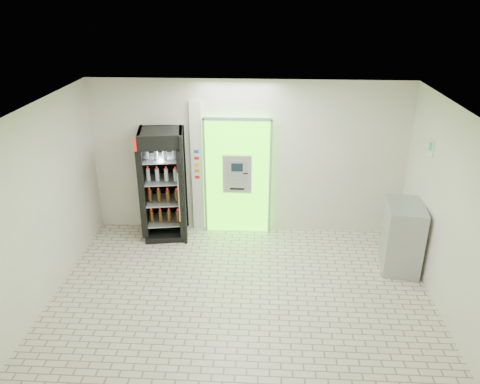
{
  "coord_description": "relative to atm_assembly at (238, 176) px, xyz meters",
  "views": [
    {
      "loc": [
        0.32,
        -5.94,
        4.5
      ],
      "look_at": [
        -0.08,
        1.2,
        1.36
      ],
      "focal_mm": 35.0,
      "sensor_mm": 36.0,
      "label": 1
    }
  ],
  "objects": [
    {
      "name": "atm_assembly",
      "position": [
        0.0,
        0.0,
        0.0
      ],
      "size": [
        1.3,
        0.24,
        2.33
      ],
      "color": "#4CFF12",
      "rests_on": "ground"
    },
    {
      "name": "exit_sign",
      "position": [
        3.19,
        -1.01,
        0.95
      ],
      "size": [
        0.02,
        0.22,
        0.26
      ],
      "color": "white",
      "rests_on": "room_shell"
    },
    {
      "name": "pillar",
      "position": [
        -0.78,
        0.04,
        0.13
      ],
      "size": [
        0.22,
        0.11,
        2.6
      ],
      "color": "silver",
      "rests_on": "ground"
    },
    {
      "name": "ground",
      "position": [
        0.2,
        -2.41,
        -1.17
      ],
      "size": [
        6.0,
        6.0,
        0.0
      ],
      "primitive_type": "plane",
      "color": "beige",
      "rests_on": "ground"
    },
    {
      "name": "steel_cabinet",
      "position": [
        2.89,
        -1.2,
        -0.58
      ],
      "size": [
        0.71,
        0.96,
        1.19
      ],
      "rotation": [
        0.0,
        0.0,
        -0.13
      ],
      "color": "#9DA0A4",
      "rests_on": "ground"
    },
    {
      "name": "beverage_cooler",
      "position": [
        -1.38,
        -0.27,
        -0.15
      ],
      "size": [
        0.91,
        0.86,
        2.14
      ],
      "rotation": [
        0.0,
        0.0,
        0.17
      ],
      "color": "black",
      "rests_on": "ground"
    },
    {
      "name": "room_shell",
      "position": [
        0.2,
        -2.41,
        0.67
      ],
      "size": [
        6.0,
        6.0,
        6.0
      ],
      "color": "silver",
      "rests_on": "ground"
    }
  ]
}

